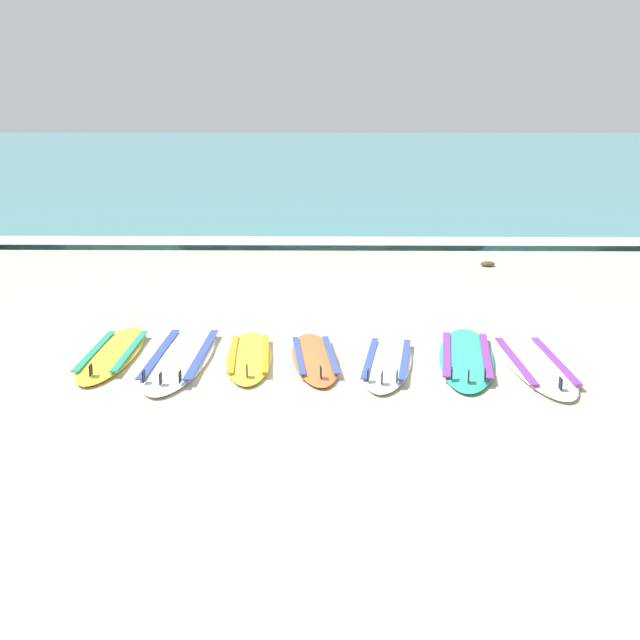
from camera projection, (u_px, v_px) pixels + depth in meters
ground_plane at (349, 367)px, 8.54m from camera, size 80.00×80.00×0.00m
sea at (335, 153)px, 44.23m from camera, size 80.00×60.00×0.10m
wave_foam_strip at (341, 244)px, 15.71m from camera, size 80.00×0.97×0.11m
surfboard_0 at (113, 354)px, 8.88m from camera, size 0.55×2.14×0.18m
surfboard_1 at (181, 356)px, 8.78m from camera, size 0.67×2.56×0.18m
surfboard_2 at (249, 356)px, 8.77m from camera, size 0.61×1.95×0.18m
surfboard_3 at (315, 358)px, 8.73m from camera, size 0.66×1.95×0.18m
surfboard_4 at (387, 362)px, 8.59m from camera, size 0.77×2.08×0.18m
surfboard_5 at (466, 357)px, 8.74m from camera, size 0.88×2.36×0.18m
surfboard_6 at (535, 363)px, 8.55m from camera, size 0.63×2.32×0.18m
seaweed_clump_near_shoreline at (488, 264)px, 13.79m from camera, size 0.24×0.19×0.09m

